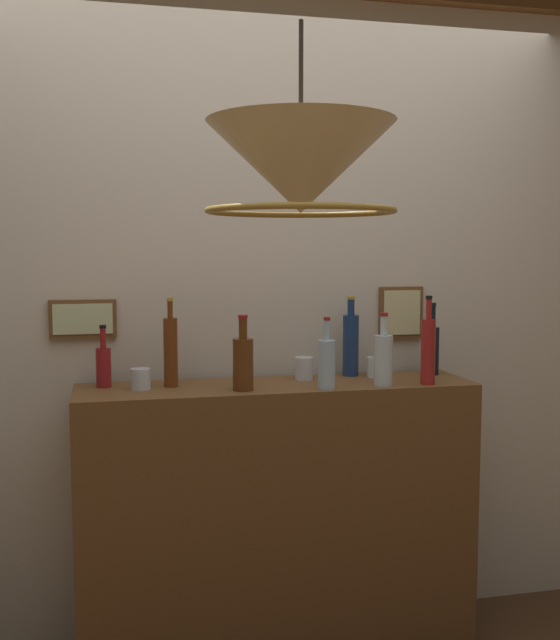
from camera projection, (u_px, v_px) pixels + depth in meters
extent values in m
cube|color=beige|center=(263.00, 301.00, 3.07)|extent=(3.25, 0.08, 2.73)
cube|color=brown|center=(83.00, 319.00, 2.87)|extent=(0.25, 0.03, 0.15)
cube|color=beige|center=(83.00, 319.00, 2.85)|extent=(0.22, 0.01, 0.12)
cube|color=brown|center=(400.00, 312.00, 3.16)|extent=(0.19, 0.03, 0.22)
cube|color=beige|center=(402.00, 313.00, 3.15)|extent=(0.16, 0.01, 0.19)
cube|color=brown|center=(277.00, 520.00, 2.89)|extent=(1.51, 0.38, 1.07)
cylinder|color=maroon|center=(104.00, 368.00, 2.77)|extent=(0.06, 0.06, 0.15)
cylinder|color=maroon|center=(103.00, 338.00, 2.76)|extent=(0.02, 0.02, 0.07)
cylinder|color=black|center=(103.00, 327.00, 2.76)|extent=(0.03, 0.03, 0.01)
cylinder|color=black|center=(432.00, 351.00, 3.05)|extent=(0.06, 0.06, 0.20)
cylinder|color=black|center=(433.00, 316.00, 3.04)|extent=(0.02, 0.02, 0.09)
cylinder|color=black|center=(433.00, 304.00, 3.03)|extent=(0.03, 0.03, 0.01)
cylinder|color=#5F3314|center=(243.00, 364.00, 2.71)|extent=(0.08, 0.08, 0.19)
cylinder|color=#5F3314|center=(243.00, 328.00, 2.70)|extent=(0.03, 0.03, 0.07)
cylinder|color=maroon|center=(243.00, 317.00, 2.69)|extent=(0.04, 0.04, 0.01)
cylinder|color=#AACAE0|center=(327.00, 365.00, 2.74)|extent=(0.06, 0.06, 0.18)
cylinder|color=#AACAE0|center=(327.00, 330.00, 2.72)|extent=(0.02, 0.02, 0.07)
cylinder|color=maroon|center=(327.00, 319.00, 2.72)|extent=(0.02, 0.02, 0.01)
cylinder|color=silver|center=(383.00, 360.00, 2.81)|extent=(0.07, 0.07, 0.19)
cylinder|color=silver|center=(384.00, 326.00, 2.80)|extent=(0.03, 0.03, 0.07)
cylinder|color=maroon|center=(384.00, 314.00, 2.79)|extent=(0.03, 0.03, 0.01)
cylinder|color=#A52120|center=(428.00, 352.00, 2.83)|extent=(0.05, 0.05, 0.25)
cylinder|color=#A52120|center=(429.00, 309.00, 2.81)|extent=(0.02, 0.02, 0.08)
cylinder|color=black|center=(429.00, 297.00, 2.81)|extent=(0.02, 0.02, 0.01)
cylinder|color=brown|center=(171.00, 352.00, 2.78)|extent=(0.05, 0.05, 0.26)
cylinder|color=brown|center=(170.00, 310.00, 2.76)|extent=(0.02, 0.02, 0.06)
cylinder|color=#B7932D|center=(170.00, 299.00, 2.76)|extent=(0.02, 0.02, 0.01)
cylinder|color=navy|center=(351.00, 345.00, 3.02)|extent=(0.07, 0.07, 0.25)
cylinder|color=navy|center=(351.00, 307.00, 3.01)|extent=(0.03, 0.03, 0.06)
cylinder|color=#B7932D|center=(351.00, 298.00, 3.00)|extent=(0.03, 0.03, 0.01)
cylinder|color=silver|center=(141.00, 379.00, 2.73)|extent=(0.07, 0.07, 0.08)
cylinder|color=silver|center=(375.00, 367.00, 3.00)|extent=(0.07, 0.07, 0.08)
cylinder|color=silver|center=(304.00, 368.00, 2.94)|extent=(0.07, 0.07, 0.09)
cone|color=beige|center=(301.00, 168.00, 1.93)|extent=(0.49, 0.49, 0.23)
cylinder|color=black|center=(301.00, 71.00, 1.90)|extent=(0.01, 0.01, 0.25)
torus|color=#AD8433|center=(301.00, 211.00, 1.94)|extent=(0.50, 0.50, 0.02)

